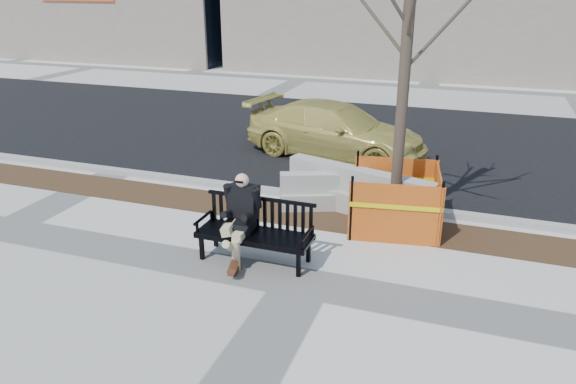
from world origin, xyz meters
name	(u,v)px	position (x,y,z in m)	size (l,w,h in m)	color
ground	(304,283)	(0.00, 0.00, 0.00)	(120.00, 120.00, 0.00)	beige
mulch_strip	(343,221)	(0.00, 2.60, 0.00)	(40.00, 1.20, 0.02)	#47301C
asphalt_street	(393,142)	(0.00, 8.80, 0.00)	(60.00, 10.40, 0.01)	black
curb	(353,202)	(0.00, 3.55, 0.06)	(60.00, 0.25, 0.12)	#9E9B93
bench	(255,260)	(-1.04, 0.44, 0.00)	(2.06, 0.74, 1.09)	black
seated_man	(242,256)	(-1.31, 0.50, 0.00)	(0.65, 1.08, 1.51)	black
tree_fence	(393,226)	(1.01, 2.70, 0.00)	(2.56, 2.56, 6.39)	orange
sedan	(335,156)	(-1.28, 6.83, 0.00)	(2.06, 5.07, 1.47)	#C8B857
jersey_barrier_left	(344,207)	(-0.15, 3.32, 0.00)	(2.77, 0.55, 0.79)	#A5A29A
jersey_barrier_right	(358,211)	(0.18, 3.20, 0.00)	(3.33, 0.67, 0.95)	#9F9D95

